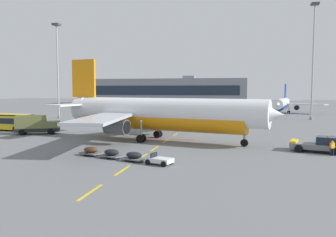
# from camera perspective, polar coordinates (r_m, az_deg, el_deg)

# --- Properties ---
(ground) EXTENTS (400.00, 400.00, 0.00)m
(ground) POSITION_cam_1_polar(r_m,az_deg,el_deg) (68.50, 21.77, -1.67)
(ground) COLOR slate
(apron_paint_markings) EXTENTS (8.00, 94.56, 0.01)m
(apron_paint_markings) POSITION_cam_1_polar(r_m,az_deg,el_deg) (65.23, 2.83, -1.63)
(apron_paint_markings) COLOR yellow
(apron_paint_markings) RESTS_ON ground
(airliner_foreground) EXTENTS (34.55, 33.75, 12.20)m
(airliner_foreground) POSITION_cam_1_polar(r_m,az_deg,el_deg) (48.91, -1.62, 0.84)
(airliner_foreground) COLOR white
(airliner_foreground) RESTS_ON ground
(pushback_tug) EXTENTS (6.53, 4.36, 2.08)m
(pushback_tug) POSITION_cam_1_polar(r_m,az_deg,el_deg) (44.04, 24.20, -4.02)
(pushback_tug) COLOR slate
(pushback_tug) RESTS_ON ground
(airliner_far_center) EXTENTS (25.79, 26.36, 9.29)m
(airliner_far_center) POSITION_cam_1_polar(r_m,az_deg,el_deg) (111.10, 18.67, 2.36)
(airliner_far_center) COLOR white
(airliner_far_center) RESTS_ON ground
(apron_shuttle_bus) EXTENTS (12.14, 3.45, 3.00)m
(apron_shuttle_bus) POSITION_cam_1_polar(r_m,az_deg,el_deg) (68.76, -26.28, -0.33)
(apron_shuttle_bus) COLOR yellow
(apron_shuttle_bus) RESTS_ON ground
(fuel_service_truck) EXTENTS (7.39, 4.87, 3.14)m
(fuel_service_truck) POSITION_cam_1_polar(r_m,az_deg,el_deg) (60.48, -21.36, -0.91)
(fuel_service_truck) COLOR black
(fuel_service_truck) RESTS_ON ground
(ground_power_truck) EXTENTS (7.10, 6.00, 3.14)m
(ground_power_truck) POSITION_cam_1_polar(r_m,az_deg,el_deg) (71.94, -12.87, 0.17)
(ground_power_truck) COLOR black
(ground_power_truck) RESTS_ON ground
(baggage_train) EXTENTS (11.46, 5.12, 1.14)m
(baggage_train) POSITION_cam_1_polar(r_m,az_deg,el_deg) (36.20, -7.62, -6.08)
(baggage_train) COLOR silver
(baggage_train) RESTS_ON ground
(ground_crew_worker) EXTENTS (0.62, 0.48, 1.71)m
(ground_crew_worker) POSITION_cam_1_polar(r_m,az_deg,el_deg) (42.16, 25.96, -4.37)
(ground_crew_worker) COLOR #191E38
(ground_crew_worker) RESTS_ON ground
(apron_light_mast_near) EXTENTS (1.80, 1.80, 24.15)m
(apron_light_mast_near) POSITION_cam_1_polar(r_m,az_deg,el_deg) (92.19, -18.14, 9.42)
(apron_light_mast_near) COLOR slate
(apron_light_mast_near) RESTS_ON ground
(apron_light_mast_far) EXTENTS (1.80, 1.80, 28.17)m
(apron_light_mast_far) POSITION_cam_1_polar(r_m,az_deg,el_deg) (90.68, 23.31, 10.73)
(apron_light_mast_far) COLOR slate
(apron_light_mast_far) RESTS_ON ground
(terminal_satellite) EXTENTS (82.13, 20.91, 14.48)m
(terminal_satellite) POSITION_cam_1_polar(r_m,az_deg,el_deg) (175.84, -0.40, 4.57)
(terminal_satellite) COLOR gray
(terminal_satellite) RESTS_ON ground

